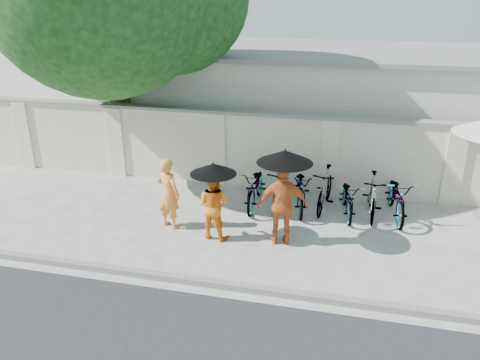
# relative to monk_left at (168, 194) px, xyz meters

# --- Properties ---
(ground) EXTENTS (80.00, 80.00, 0.00)m
(ground) POSITION_rel_monk_left_xyz_m (1.37, -0.34, -0.82)
(ground) COLOR #B2B2B2
(kerb) EXTENTS (40.00, 0.16, 0.12)m
(kerb) POSITION_rel_monk_left_xyz_m (1.37, -2.04, -0.76)
(kerb) COLOR slate
(kerb) RESTS_ON ground
(compound_wall) EXTENTS (20.00, 0.30, 2.00)m
(compound_wall) POSITION_rel_monk_left_xyz_m (2.37, 2.86, 0.18)
(compound_wall) COLOR white
(compound_wall) RESTS_ON ground
(building_behind) EXTENTS (14.00, 6.00, 3.20)m
(building_behind) POSITION_rel_monk_left_xyz_m (3.37, 6.66, 0.78)
(building_behind) COLOR silver
(building_behind) RESTS_ON ground
(monk_left) EXTENTS (0.70, 0.58, 1.64)m
(monk_left) POSITION_rel_monk_left_xyz_m (0.00, 0.00, 0.00)
(monk_left) COLOR orange
(monk_left) RESTS_ON ground
(monk_center) EXTENTS (0.82, 0.68, 1.52)m
(monk_center) POSITION_rel_monk_left_xyz_m (1.10, -0.23, -0.06)
(monk_center) COLOR orange
(monk_center) RESTS_ON ground
(parasol_center) EXTENTS (0.97, 0.97, 0.87)m
(parasol_center) POSITION_rel_monk_left_xyz_m (1.15, -0.31, 0.80)
(parasol_center) COLOR black
(parasol_center) RESTS_ON ground
(monk_right) EXTENTS (1.10, 0.65, 1.77)m
(monk_right) POSITION_rel_monk_left_xyz_m (2.58, -0.16, 0.06)
(monk_right) COLOR #CD5F26
(monk_right) RESTS_ON ground
(parasol_right) EXTENTS (1.13, 1.13, 1.10)m
(parasol_right) POSITION_rel_monk_left_xyz_m (2.60, -0.24, 1.16)
(parasol_right) COLOR black
(parasol_right) RESTS_ON ground
(bike_0) EXTENTS (0.71, 1.92, 1.00)m
(bike_0) POSITION_rel_monk_left_xyz_m (1.67, 1.58, -0.32)
(bike_0) COLOR gray
(bike_0) RESTS_ON ground
(bike_1) EXTENTS (0.49, 1.70, 1.02)m
(bike_1) POSITION_rel_monk_left_xyz_m (2.23, 1.68, -0.31)
(bike_1) COLOR gray
(bike_1) RESTS_ON ground
(bike_2) EXTENTS (0.94, 2.01, 1.02)m
(bike_2) POSITION_rel_monk_left_xyz_m (2.79, 1.66, -0.31)
(bike_2) COLOR gray
(bike_2) RESTS_ON ground
(bike_3) EXTENTS (0.71, 1.79, 1.05)m
(bike_3) POSITION_rel_monk_left_xyz_m (3.35, 1.77, -0.29)
(bike_3) COLOR gray
(bike_3) RESTS_ON ground
(bike_4) EXTENTS (0.79, 1.75, 0.89)m
(bike_4) POSITION_rel_monk_left_xyz_m (3.91, 1.55, -0.37)
(bike_4) COLOR gray
(bike_4) RESTS_ON ground
(bike_5) EXTENTS (0.48, 1.71, 1.03)m
(bike_5) POSITION_rel_monk_left_xyz_m (4.47, 1.63, -0.30)
(bike_5) COLOR gray
(bike_5) RESTS_ON ground
(bike_6) EXTENTS (0.85, 2.00, 1.02)m
(bike_6) POSITION_rel_monk_left_xyz_m (5.03, 1.70, -0.31)
(bike_6) COLOR gray
(bike_6) RESTS_ON ground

